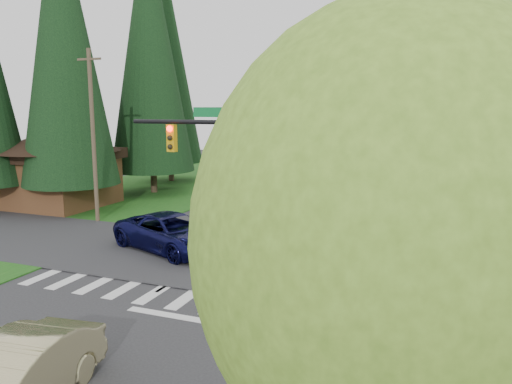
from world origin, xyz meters
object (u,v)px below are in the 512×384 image
Objects in this scene: sedan_champagne at (12,380)px; suv_navy at (172,233)px; parked_car_b at (388,190)px; parked_car_c at (399,175)px; parked_car_a at (334,220)px; parked_car_e at (396,165)px; parked_car_d at (403,168)px.

sedan_champagne is 0.79× the size of suv_navy.
parked_car_c reaches higher than parked_car_b.
parked_car_a is 1.05× the size of parked_car_e.
parked_car_a is (3.07, 18.27, -0.02)m from sedan_champagne.
sedan_champagne is 30.69m from parked_car_b.
suv_navy reaches higher than parked_car_d.
suv_navy reaches higher than parked_car_b.
suv_navy is 8.66m from parked_car_a.
parked_car_a is 26.79m from parked_car_d.
suv_navy is 1.44× the size of parked_car_b.
parked_car_c is 8.43m from parked_car_e.
sedan_champagne is 1.12× the size of parked_car_e.
parked_car_a reaches higher than parked_car_b.
sedan_champagne is 1.18× the size of parked_car_c.
parked_car_e is at bearing 106.51° from parked_car_d.
parked_car_a is (6.41, 5.82, -0.07)m from suv_navy.
parked_car_c is at bearing 93.32° from parked_car_a.
sedan_champagne is 12.89m from suv_navy.
suv_navy is 27.57m from parked_car_c.
parked_car_e is (6.74, 34.79, -0.23)m from suv_navy.
sedan_champagne reaches higher than parked_car_c.
suv_navy is at bearing -130.55° from parked_car_a.
parked_car_c is (4.47, 38.88, -0.13)m from sedan_champagne.
suv_navy is at bearing 97.40° from sedan_champagne.
parked_car_c is at bearing -94.16° from parked_car_d.
parked_car_b is (1.40, 12.09, -0.17)m from parked_car_a.
sedan_champagne is at bearing -97.02° from parked_car_c.
suv_navy reaches higher than sedan_champagne.
parked_car_c is 6.16m from parked_car_d.
parked_car_d is 2.38m from parked_car_e.
parked_car_c reaches higher than parked_car_e.
parked_car_a reaches higher than parked_car_c.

